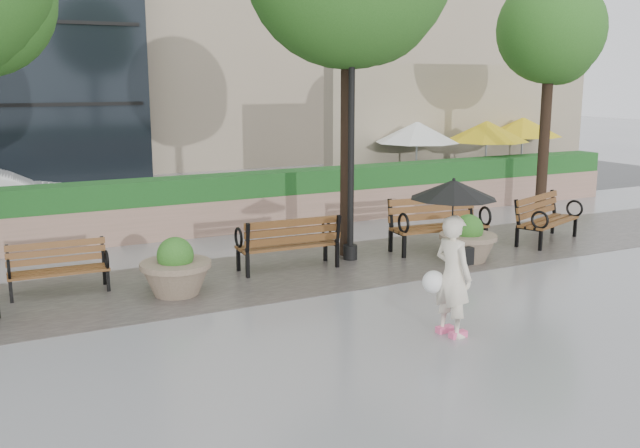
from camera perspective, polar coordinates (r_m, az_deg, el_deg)
name	(u,v)px	position (r m, az deg, el deg)	size (l,w,h in m)	color
ground	(376,319)	(10.82, 4.51, -7.58)	(100.00, 100.00, 0.00)	gray
cobble_strip	(291,272)	(13.35, -2.30, -3.83)	(28.00, 3.20, 0.01)	#383330
hedge_wall	(219,204)	(16.83, -8.11, 1.58)	(24.00, 0.80, 1.35)	#A77C6C
cafe_wall	(463,127)	(23.96, 11.38, 7.61)	(10.00, 0.60, 4.00)	tan
cafe_hedge	(494,184)	(22.11, 13.76, 3.16)	(8.00, 0.50, 0.90)	#184A1C
asphalt_street	(172,206)	(20.71, -11.74, 1.44)	(40.00, 7.00, 0.00)	black
bench_1	(59,279)	(12.72, -20.13, -4.15)	(1.63, 0.71, 0.86)	brown
bench_2	(288,254)	(13.44, -2.54, -2.41)	(1.93, 0.84, 1.02)	brown
bench_3	(438,235)	(15.10, 9.44, -0.90)	(2.12, 0.99, 1.10)	brown
bench_4	(547,228)	(16.48, 17.68, -0.35)	(2.03, 1.38, 1.02)	brown
planter_left	(176,272)	(12.09, -11.45, -3.82)	(1.17, 1.17, 0.98)	#7F6B56
planter_right	(468,243)	(14.32, 11.74, -1.51)	(1.13, 1.13, 0.94)	#7F6B56
lamppost	(351,168)	(13.90, 2.49, 4.54)	(0.28, 0.28, 4.19)	black
tree_2	(553,35)	(19.86, 18.14, 14.15)	(2.94, 2.75, 6.16)	black
patio_umb_white	(417,133)	(21.33, 7.77, 7.25)	(2.50, 2.50, 2.30)	black
patio_umb_yellow_a	(487,132)	(22.11, 13.20, 7.20)	(2.50, 2.50, 2.30)	black
patio_umb_yellow_b	(523,127)	(24.42, 15.93, 7.44)	(2.50, 2.50, 2.30)	black
pedestrian	(453,242)	(9.97, 10.57, -1.44)	(1.19, 1.19, 2.19)	#EDE1C7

